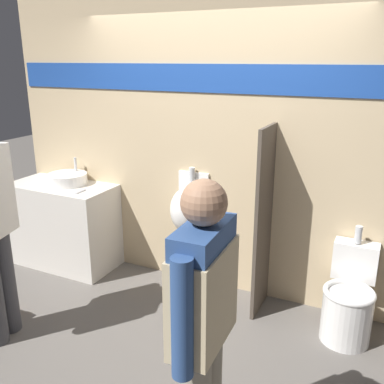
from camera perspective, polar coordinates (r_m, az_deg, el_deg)
ground_plane at (r=3.89m, az=-1.13°, el=-15.63°), size 16.00×16.00×0.00m
display_wall at (r=3.88m, az=2.76°, el=6.10°), size 4.31×0.07×2.70m
sink_counter at (r=4.72m, az=-16.67°, el=-4.21°), size 1.10×0.55×0.88m
sink_basin at (r=4.57m, az=-16.28°, el=1.70°), size 0.40×0.40×0.25m
cell_phone at (r=4.29m, az=-14.89°, el=0.09°), size 0.07×0.14×0.01m
divider_near_counter at (r=3.63m, az=9.48°, el=-4.02°), size 0.03×0.43×1.62m
urinal_near_counter at (r=3.95m, az=-0.58°, el=-2.45°), size 0.32×0.30×1.16m
toilet at (r=3.66m, az=20.14°, el=-13.66°), size 0.39×0.55×0.87m
person_in_vest at (r=2.13m, az=1.47°, el=-16.15°), size 0.22×0.57×1.62m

